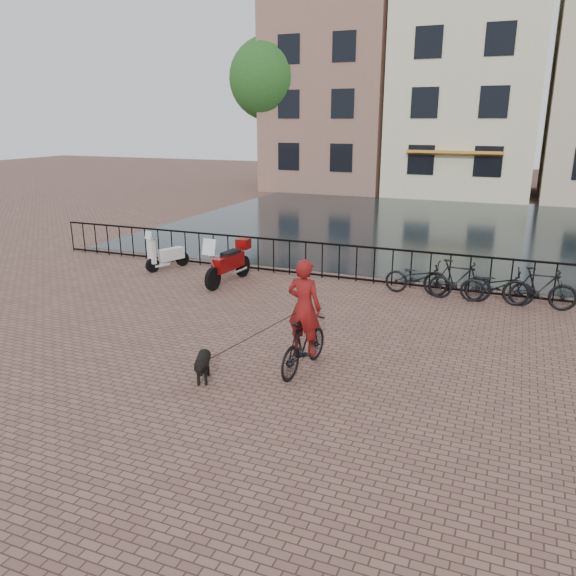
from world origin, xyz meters
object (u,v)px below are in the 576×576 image
at_px(motorcycle, 228,258).
at_px(scooter, 167,248).
at_px(dog, 203,365).
at_px(cyclist, 304,323).

distance_m(motorcycle, scooter, 2.51).
height_order(dog, motorcycle, motorcycle).
xyz_separation_m(motorcycle, scooter, (-2.42, 0.66, -0.08)).
height_order(cyclist, motorcycle, cyclist).
relative_size(dog, scooter, 0.62).
xyz_separation_m(cyclist, scooter, (-6.32, 5.14, -0.28)).
bearing_deg(dog, cyclist, 11.18).
height_order(motorcycle, scooter, motorcycle).
height_order(dog, scooter, scooter).
distance_m(cyclist, motorcycle, 5.95).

